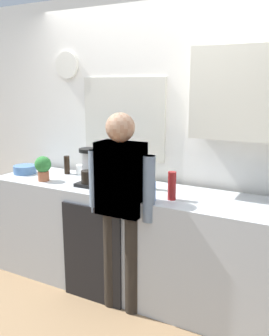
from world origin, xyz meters
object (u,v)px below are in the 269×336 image
cup_terracotta_mug (101,187)px  potted_plant (43,167)px  bottle_olive_oil (148,174)px  bottle_red_vinegar (172,186)px  person_guest (121,198)px  dish_soap (152,191)px  coffee_maker (91,169)px  cup_yellow_cup (125,181)px  cup_white_mug (80,170)px  mixing_bowl (25,169)px  person_at_sink (121,198)px  bottle_dark_sauce (67,165)px

cup_terracotta_mug → potted_plant: 0.67m
bottle_olive_oil → bottle_red_vinegar: bearing=-32.0°
potted_plant → person_guest: bearing=-9.3°
bottle_olive_oil → dish_soap: bearing=-58.5°
coffee_maker → cup_yellow_cup: coffee_maker is taller
person_guest → cup_yellow_cup: bearing=-55.7°
cup_white_mug → potted_plant: 0.40m
cup_yellow_cup → mixing_bowl: bearing=-176.1°
cup_white_mug → cup_terracotta_mug: (0.52, -0.41, -0.00)m
potted_plant → bottle_olive_oil: bearing=12.8°
bottle_olive_oil → mixing_bowl: size_ratio=1.14×
bottle_red_vinegar → potted_plant: bearing=-178.4°
person_guest → potted_plant: bearing=0.1°
coffee_maker → bottle_red_vinegar: 0.79m
cup_white_mug → dish_soap: 1.07m
mixing_bowl → person_at_sink: (1.27, -0.28, -0.03)m
dish_soap → person_guest: (-0.22, -0.09, -0.06)m
bottle_red_vinegar → potted_plant: (-1.25, -0.03, 0.02)m
cup_white_mug → dish_soap: bearing=-23.2°
cup_terracotta_mug → dish_soap: 0.47m
mixing_bowl → person_at_sink: 1.30m
bottle_red_vinegar → person_at_sink: 0.40m
bottle_dark_sauce → cup_white_mug: bottle_dark_sauce is taller
coffee_maker → cup_terracotta_mug: 0.26m
bottle_dark_sauce → person_at_sink: bearing=-27.6°
person_guest → dish_soap: bearing=-149.3°
cup_white_mug → person_at_sink: person_at_sink is taller
coffee_maker → cup_yellow_cup: size_ratio=3.88×
cup_white_mug → cup_terracotta_mug: bearing=-38.5°
bottle_red_vinegar → cup_terracotta_mug: 0.60m
coffee_maker → bottle_dark_sauce: size_ratio=1.83×
cup_white_mug → cup_yellow_cup: cup_white_mug is taller
person_at_sink → bottle_olive_oil: bearing=86.3°
bottle_red_vinegar → potted_plant: size_ratio=0.96×
mixing_bowl → potted_plant: bearing=-20.0°
mixing_bowl → dish_soap: dish_soap is taller
coffee_maker → mixing_bowl: bearing=177.1°
coffee_maker → bottle_dark_sauce: bearing=153.2°
coffee_maker → cup_white_mug: bearing=139.6°
mixing_bowl → person_guest: (1.27, -0.28, -0.03)m
cup_terracotta_mug → potted_plant: potted_plant is taller
cup_terracotta_mug → dish_soap: size_ratio=0.51×
bottle_dark_sauce → person_at_sink: 1.00m
cup_white_mug → dish_soap: size_ratio=0.53×
coffee_maker → person_guest: size_ratio=0.21×
coffee_maker → cup_yellow_cup: bearing=22.9°
bottle_red_vinegar → cup_terracotta_mug: (-0.59, -0.08, -0.06)m
coffee_maker → cup_yellow_cup: 0.32m
coffee_maker → person_guest: 0.52m
mixing_bowl → potted_plant: 0.39m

